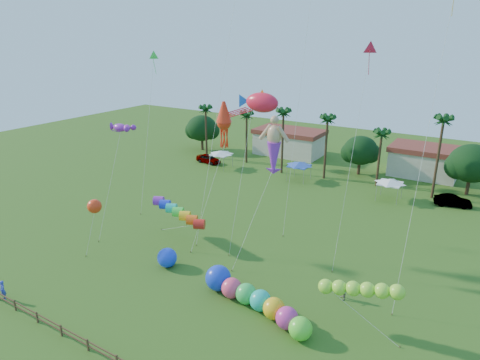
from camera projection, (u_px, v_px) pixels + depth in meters
The scene contains 21 objects.
ground at pixel (174, 320), 34.34m from camera, with size 160.00×160.00×0.00m, color #285116.
tree_line at pixel (375, 152), 66.46m from camera, with size 69.46×8.91×11.00m.
buildings_row at pixel (345, 152), 75.35m from camera, with size 35.00×7.00×4.00m.
tent_row at pixel (298, 165), 65.60m from camera, with size 31.00×4.00×0.60m.
fence at pixel (117, 360), 29.32m from camera, with size 36.12×0.12×1.00m.
car_a at pixel (208, 159), 75.68m from camera, with size 1.90×4.72×1.61m, color #4C4C54.
car_b at pixel (453, 201), 56.71m from camera, with size 1.61×4.61×1.52m, color #4C4C54.
spectator_a at pixel (3, 290), 36.72m from camera, with size 0.65×0.43×1.79m, color #3441B7.
spectator_b at pixel (343, 291), 36.75m from camera, with size 0.80×0.63×1.65m, color gray.
caterpillar_inflatable at pixel (252, 298), 35.56m from camera, with size 11.26×4.45×2.31m.
blue_ball at pixel (167, 258), 41.94m from camera, with size 1.94×1.94×1.94m, color #1C40FD.
rainbow_tube at pixel (185, 220), 45.55m from camera, with size 8.80×3.01×3.51m.
green_worm at pixel (326, 286), 32.97m from camera, with size 9.05×2.55×4.02m.
orange_ball_kite at pixel (94, 206), 42.90m from camera, with size 1.86×2.12×6.10m.
merman_kite at pixel (274, 149), 40.38m from camera, with size 3.25×5.68×14.15m.
fish_kite at pixel (262, 103), 42.23m from camera, with size 5.53×6.33×16.44m.
squid_kite at pixel (224, 123), 43.73m from camera, with size 2.30×5.67×15.44m.
lobster_kite at pixel (120, 128), 45.04m from camera, with size 3.41×4.47×13.02m.
delta_kite_red at pixel (370, 52), 37.49m from camera, with size 1.35×4.43×21.22m.
delta_kite_yellow at pixel (453, 0), 30.63m from camera, with size 1.07×5.23×25.37m.
delta_kite_green at pixel (154, 59), 50.43m from camera, with size 1.39×3.93×19.92m.
Camera 1 is at (19.74, -21.64, 21.82)m, focal length 32.00 mm.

